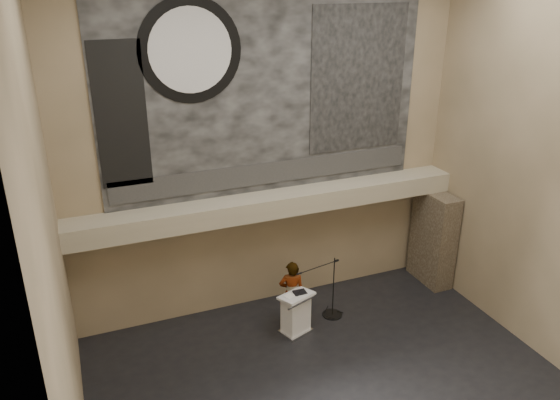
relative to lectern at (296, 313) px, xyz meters
name	(u,v)px	position (x,y,z in m)	size (l,w,h in m)	color
floor	(336,392)	(-0.04, -2.25, -0.55)	(10.00, 10.00, 0.00)	black
wall_back	(268,149)	(-0.04, 1.75, 3.70)	(10.00, 0.02, 8.50)	#79694C
wall_front	(504,331)	(-0.04, -6.25, 3.70)	(10.00, 0.02, 8.50)	#79694C
wall_left	(53,257)	(-5.04, -2.25, 3.70)	(0.02, 8.00, 8.50)	#79694C
wall_right	(551,174)	(4.96, -2.25, 3.70)	(0.02, 8.00, 8.50)	#79694C
soffit	(274,204)	(-0.04, 1.35, 2.40)	(10.00, 0.80, 0.50)	#9E947A
sprinkler_left	(213,225)	(-1.64, 1.30, 2.12)	(0.04, 0.04, 0.06)	#B2893D
sprinkler_right	(342,204)	(1.86, 1.30, 2.12)	(0.04, 0.04, 0.06)	#B2893D
banner	(268,90)	(-0.04, 1.72, 5.15)	(8.00, 0.05, 5.00)	black
banner_text_strip	(269,173)	(-0.04, 1.68, 3.10)	(7.76, 0.02, 0.55)	#2A2A2A
banner_clock_rim	(190,51)	(-1.84, 1.68, 6.15)	(2.30, 2.30, 0.02)	black
banner_clock_face	(191,51)	(-1.84, 1.66, 6.15)	(1.84, 1.84, 0.02)	silver
banner_building_print	(358,80)	(2.36, 1.68, 5.25)	(2.60, 0.02, 3.60)	black
banner_brick_print	(121,116)	(-3.44, 1.68, 4.85)	(1.10, 0.02, 3.20)	black
stone_pier	(433,238)	(4.61, 0.90, 0.80)	(0.60, 1.40, 2.70)	#3E3326
lectern	(296,313)	(0.00, 0.00, 0.00)	(0.94, 0.80, 1.14)	silver
binder	(300,293)	(0.11, 0.01, 0.56)	(0.31, 0.24, 0.04)	black
papers	(291,297)	(-0.15, -0.06, 0.55)	(0.23, 0.32, 0.01)	white
speaker_person	(292,293)	(0.07, 0.43, 0.32)	(0.64, 0.42, 1.74)	silver
mic_stand	(331,307)	(1.15, 0.32, -0.30)	(1.39, 0.52, 1.68)	black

